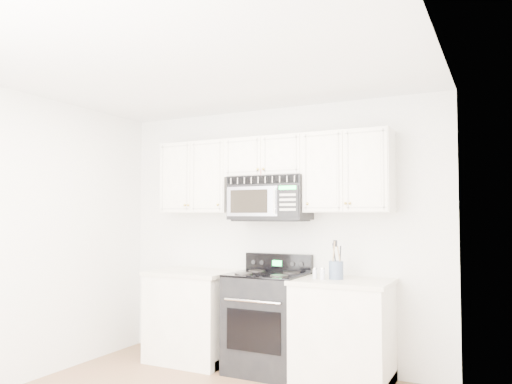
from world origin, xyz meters
The scene contains 9 objects.
room centered at (0.00, 0.00, 1.30)m, with size 3.51×3.51×2.61m.
base_cabinet_left centered at (-0.80, 1.44, 0.43)m, with size 0.86×0.65×0.92m.
base_cabinet_right centered at (0.80, 1.44, 0.43)m, with size 0.86×0.65×0.92m.
range centered at (0.05, 1.45, 0.48)m, with size 0.71×0.65×1.11m.
upper_cabinets centered at (0.00, 1.58, 1.93)m, with size 2.44×0.37×0.75m.
microwave centered at (0.03, 1.55, 1.66)m, with size 0.78×0.44×0.43m.
utensil_crock centered at (0.74, 1.43, 1.01)m, with size 0.13×0.13×0.34m.
shaker_salt centered at (0.56, 1.37, 0.97)m, with size 0.04×0.04×0.10m.
shaker_pepper centered at (0.64, 1.34, 0.98)m, with size 0.05×0.05×0.11m.
Camera 1 is at (2.10, -2.92, 1.49)m, focal length 35.00 mm.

